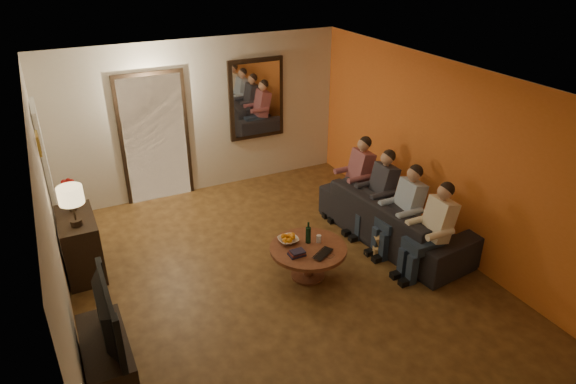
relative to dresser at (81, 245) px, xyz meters
name	(u,v)px	position (x,y,z in m)	size (l,w,h in m)	color
floor	(278,277)	(2.25, -1.26, -0.41)	(5.00, 6.00, 0.01)	#482D13
ceiling	(276,82)	(2.25, -1.26, 2.19)	(5.00, 6.00, 0.01)	white
back_wall	(201,118)	(2.25, 1.74, 0.89)	(5.00, 0.02, 2.60)	beige
front_wall	(449,349)	(2.25, -4.26, 0.89)	(5.00, 0.02, 2.60)	beige
left_wall	(53,236)	(-0.25, -1.26, 0.89)	(0.02, 6.00, 2.60)	beige
right_wall	(438,154)	(4.75, -1.26, 0.89)	(0.02, 6.00, 2.60)	beige
orange_accent	(438,154)	(4.74, -1.26, 0.89)	(0.01, 6.00, 2.60)	orange
kitchen_doorway	(155,139)	(1.45, 1.72, 0.64)	(1.00, 0.06, 2.10)	#FFE0A5
door_trim	(155,140)	(1.45, 1.71, 0.64)	(1.12, 0.04, 2.22)	black
fridge_glimpse	(171,145)	(1.70, 1.73, 0.49)	(0.45, 0.03, 1.70)	silver
mirror_frame	(256,99)	(3.25, 1.70, 1.09)	(1.00, 0.05, 1.40)	black
mirror_glass	(257,99)	(3.25, 1.67, 1.09)	(0.86, 0.02, 1.26)	white
white_door	(48,176)	(-0.21, 1.04, 0.61)	(0.06, 0.85, 2.04)	white
framed_art	(38,143)	(-0.22, 0.04, 1.44)	(0.03, 0.28, 0.24)	#B28C33
art_canvas	(40,143)	(-0.21, 0.04, 1.44)	(0.01, 0.22, 0.18)	brown
dresser	(81,245)	(0.00, 0.00, 0.00)	(0.45, 0.92, 0.82)	black
table_lamp	(73,206)	(0.00, -0.22, 0.68)	(0.30, 0.30, 0.54)	beige
flower_vase	(70,195)	(0.00, 0.22, 0.63)	(0.14, 0.14, 0.44)	#AC1512
tv_stand	(107,355)	(0.00, -1.93, -0.23)	(0.45, 1.10, 0.37)	black
tv	(99,316)	(0.00, -1.93, 0.28)	(0.15, 1.12, 0.64)	black
sofa	(395,217)	(4.20, -1.15, -0.05)	(0.96, 2.45, 0.72)	black
person_a	(433,234)	(4.10, -2.05, 0.19)	(0.60, 0.40, 1.20)	tan
person_b	(404,213)	(4.10, -1.45, 0.19)	(0.60, 0.40, 1.20)	tan
person_c	(379,196)	(4.10, -0.85, 0.19)	(0.60, 0.40, 1.20)	tan
person_d	(356,180)	(4.10, -0.25, 0.19)	(0.60, 0.40, 1.20)	tan
dog	(392,237)	(3.90, -1.48, -0.13)	(0.56, 0.24, 0.56)	#AE8150
coffee_table	(308,262)	(2.62, -1.42, -0.19)	(1.00, 1.00, 0.45)	#5A2B1B
bowl	(288,240)	(2.44, -1.20, 0.07)	(0.26, 0.26, 0.06)	white
oranges	(288,236)	(2.44, -1.20, 0.14)	(0.20, 0.20, 0.08)	orange
wine_bottle	(308,232)	(2.67, -1.32, 0.19)	(0.07, 0.07, 0.31)	black
wine_glass	(319,239)	(2.80, -1.37, 0.09)	(0.06, 0.06, 0.10)	silver
book_stack	(297,253)	(2.40, -1.52, 0.07)	(0.20, 0.15, 0.07)	black
laptop	(326,255)	(2.72, -1.70, 0.05)	(0.33, 0.21, 0.03)	black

